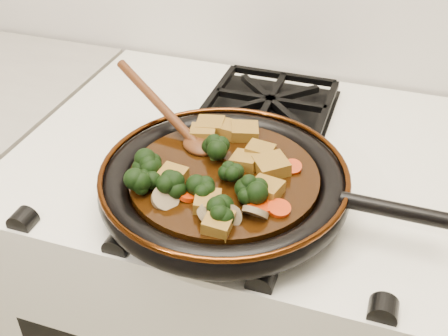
% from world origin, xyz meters
% --- Properties ---
extents(stove, '(0.76, 0.60, 0.90)m').
position_xyz_m(stove, '(0.00, 1.69, 0.45)').
color(stove, white).
rests_on(stove, ground).
extents(burner_grate_front, '(0.23, 0.23, 0.03)m').
position_xyz_m(burner_grate_front, '(0.00, 1.55, 0.91)').
color(burner_grate_front, black).
rests_on(burner_grate_front, stove).
extents(burner_grate_back, '(0.23, 0.23, 0.03)m').
position_xyz_m(burner_grate_back, '(0.00, 1.83, 0.91)').
color(burner_grate_back, black).
rests_on(burner_grate_back, stove).
extents(skillet, '(0.48, 0.36, 0.05)m').
position_xyz_m(skillet, '(0.01, 1.54, 0.94)').
color(skillet, black).
rests_on(skillet, burner_grate_front).
extents(braising_sauce, '(0.27, 0.27, 0.02)m').
position_xyz_m(braising_sauce, '(0.01, 1.54, 0.95)').
color(braising_sauce, black).
rests_on(braising_sauce, skillet).
extents(tofu_cube_0, '(0.04, 0.04, 0.03)m').
position_xyz_m(tofu_cube_0, '(0.04, 1.60, 0.97)').
color(tofu_cube_0, olive).
rests_on(tofu_cube_0, braising_sauce).
extents(tofu_cube_1, '(0.04, 0.04, 0.03)m').
position_xyz_m(tofu_cube_1, '(0.04, 1.43, 0.97)').
color(tofu_cube_1, olive).
rests_on(tofu_cube_1, braising_sauce).
extents(tofu_cube_2, '(0.05, 0.05, 0.02)m').
position_xyz_m(tofu_cube_2, '(-0.05, 1.64, 0.97)').
color(tofu_cube_2, olive).
rests_on(tofu_cube_2, braising_sauce).
extents(tofu_cube_3, '(0.06, 0.06, 0.03)m').
position_xyz_m(tofu_cube_3, '(0.07, 1.57, 0.97)').
color(tofu_cube_3, olive).
rests_on(tofu_cube_3, braising_sauce).
extents(tofu_cube_4, '(0.05, 0.05, 0.02)m').
position_xyz_m(tofu_cube_4, '(-0.02, 1.64, 0.97)').
color(tofu_cube_4, olive).
rests_on(tofu_cube_4, braising_sauce).
extents(tofu_cube_5, '(0.04, 0.04, 0.02)m').
position_xyz_m(tofu_cube_5, '(-0.06, 1.50, 0.97)').
color(tofu_cube_5, olive).
rests_on(tofu_cube_5, braising_sauce).
extents(tofu_cube_6, '(0.05, 0.05, 0.03)m').
position_xyz_m(tofu_cube_6, '(0.01, 1.64, 0.97)').
color(tofu_cube_6, olive).
rests_on(tofu_cube_6, braising_sauce).
extents(tofu_cube_7, '(0.05, 0.05, 0.02)m').
position_xyz_m(tofu_cube_7, '(0.08, 1.51, 0.97)').
color(tofu_cube_7, olive).
rests_on(tofu_cube_7, braising_sauce).
extents(tofu_cube_8, '(0.04, 0.05, 0.03)m').
position_xyz_m(tofu_cube_8, '(0.01, 1.46, 0.97)').
color(tofu_cube_8, olive).
rests_on(tofu_cube_8, braising_sauce).
extents(tofu_cube_9, '(0.04, 0.04, 0.02)m').
position_xyz_m(tofu_cube_9, '(0.03, 1.57, 0.97)').
color(tofu_cube_9, olive).
rests_on(tofu_cube_9, braising_sauce).
extents(tofu_cube_10, '(0.05, 0.05, 0.02)m').
position_xyz_m(tofu_cube_10, '(-0.05, 1.62, 0.97)').
color(tofu_cube_10, olive).
rests_on(tofu_cube_10, braising_sauce).
extents(broccoli_floret_0, '(0.07, 0.07, 0.08)m').
position_xyz_m(broccoli_floret_0, '(0.06, 1.49, 0.97)').
color(broccoli_floret_0, black).
rests_on(broccoli_floret_0, braising_sauce).
extents(broccoli_floret_1, '(0.08, 0.08, 0.07)m').
position_xyz_m(broccoli_floret_1, '(-0.05, 1.47, 0.97)').
color(broccoli_floret_1, black).
rests_on(broccoli_floret_1, braising_sauce).
extents(broccoli_floret_2, '(0.08, 0.09, 0.08)m').
position_xyz_m(broccoli_floret_2, '(-0.09, 1.47, 0.97)').
color(broccoli_floret_2, black).
rests_on(broccoli_floret_2, braising_sauce).
extents(broccoli_floret_3, '(0.08, 0.09, 0.06)m').
position_xyz_m(broccoli_floret_3, '(-0.02, 1.57, 0.97)').
color(broccoli_floret_3, black).
rests_on(broccoli_floret_3, braising_sauce).
extents(broccoli_floret_4, '(0.08, 0.08, 0.06)m').
position_xyz_m(broccoli_floret_4, '(0.02, 1.53, 0.97)').
color(broccoli_floret_4, black).
rests_on(broccoli_floret_4, braising_sauce).
extents(broccoli_floret_5, '(0.07, 0.08, 0.06)m').
position_xyz_m(broccoli_floret_5, '(0.04, 1.45, 0.97)').
color(broccoli_floret_5, black).
rests_on(broccoli_floret_5, braising_sauce).
extents(broccoli_floret_6, '(0.08, 0.08, 0.05)m').
position_xyz_m(broccoli_floret_6, '(-0.01, 1.48, 0.97)').
color(broccoli_floret_6, black).
rests_on(broccoli_floret_6, braising_sauce).
extents(broccoli_floret_7, '(0.08, 0.07, 0.07)m').
position_xyz_m(broccoli_floret_7, '(-0.09, 1.50, 0.97)').
color(broccoli_floret_7, black).
rests_on(broccoli_floret_7, braising_sauce).
extents(carrot_coin_0, '(0.03, 0.03, 0.01)m').
position_xyz_m(carrot_coin_0, '(0.10, 1.48, 0.96)').
color(carrot_coin_0, red).
rests_on(carrot_coin_0, braising_sauce).
extents(carrot_coin_1, '(0.03, 0.03, 0.02)m').
position_xyz_m(carrot_coin_1, '(-0.02, 1.47, 0.96)').
color(carrot_coin_1, red).
rests_on(carrot_coin_1, braising_sauce).
extents(carrot_coin_2, '(0.03, 0.03, 0.02)m').
position_xyz_m(carrot_coin_2, '(0.10, 1.58, 0.96)').
color(carrot_coin_2, red).
rests_on(carrot_coin_2, braising_sauce).
extents(carrot_coin_3, '(0.03, 0.03, 0.01)m').
position_xyz_m(carrot_coin_3, '(0.08, 1.48, 0.96)').
color(carrot_coin_3, red).
rests_on(carrot_coin_3, braising_sauce).
extents(carrot_coin_4, '(0.03, 0.03, 0.02)m').
position_xyz_m(carrot_coin_4, '(0.07, 1.53, 0.96)').
color(carrot_coin_4, red).
rests_on(carrot_coin_4, braising_sauce).
extents(carrot_coin_5, '(0.03, 0.03, 0.01)m').
position_xyz_m(carrot_coin_5, '(-0.03, 1.59, 0.96)').
color(carrot_coin_5, red).
rests_on(carrot_coin_5, braising_sauce).
extents(mushroom_slice_0, '(0.04, 0.03, 0.03)m').
position_xyz_m(mushroom_slice_0, '(0.05, 1.45, 0.97)').
color(mushroom_slice_0, olive).
rests_on(mushroom_slice_0, braising_sauce).
extents(mushroom_slice_1, '(0.04, 0.03, 0.03)m').
position_xyz_m(mushroom_slice_1, '(0.07, 1.46, 0.97)').
color(mushroom_slice_1, olive).
rests_on(mushroom_slice_1, braising_sauce).
extents(mushroom_slice_2, '(0.05, 0.05, 0.03)m').
position_xyz_m(mushroom_slice_2, '(0.02, 1.44, 0.97)').
color(mushroom_slice_2, olive).
rests_on(mushroom_slice_2, braising_sauce).
extents(mushroom_slice_3, '(0.05, 0.05, 0.03)m').
position_xyz_m(mushroom_slice_3, '(-0.05, 1.45, 0.97)').
color(mushroom_slice_3, olive).
rests_on(mushroom_slice_3, braising_sauce).
extents(wooden_spoon, '(0.13, 0.09, 0.21)m').
position_xyz_m(wooden_spoon, '(-0.10, 1.62, 0.98)').
color(wooden_spoon, '#4F2610').
rests_on(wooden_spoon, braising_sauce).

